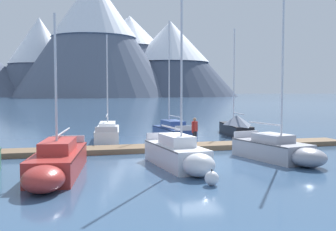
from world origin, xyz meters
TOP-DOWN VIEW (x-y plane):
  - ground_plane at (0.00, 0.00)m, footprint 700.00×700.00m
  - mountain_central_massif at (-23.29, 226.94)m, footprint 58.26×58.26m
  - mountain_shoulder_ridge at (7.17, 207.75)m, footprint 88.59×88.59m
  - mountain_east_summit at (30.12, 229.43)m, footprint 95.91×95.91m
  - mountain_rear_spur at (52.59, 214.54)m, footprint 80.74×80.74m
  - dock at (0.00, 4.00)m, footprint 22.88×2.40m
  - sailboat_second_berth at (-6.93, -2.28)m, footprint 2.67×7.66m
  - sailboat_mid_dock_port at (-3.72, 9.12)m, footprint 2.28×6.87m
  - sailboat_mid_dock_starboard at (-1.34, -1.67)m, footprint 2.22×5.93m
  - sailboat_far_berth at (1.31, 10.22)m, footprint 2.31×6.28m
  - sailboat_outer_slip at (4.21, -1.10)m, footprint 3.05×5.94m
  - sailboat_end_of_dock at (6.78, 10.65)m, footprint 2.36×7.09m
  - person_on_dock at (1.13, 3.67)m, footprint 0.46×0.43m
  - mooring_buoy_channel_marker at (-1.04, -5.36)m, footprint 0.56×0.56m

SIDE VIEW (x-z plane):
  - ground_plane at x=0.00m, z-range 0.00..0.00m
  - dock at x=0.00m, z-range 0.00..0.30m
  - mooring_buoy_channel_marker at x=-1.04m, z-range -0.04..0.60m
  - sailboat_far_berth at x=1.31m, z-range -3.99..5.10m
  - sailboat_outer_slip at x=4.21m, z-range -3.79..4.97m
  - sailboat_mid_dock_port at x=-3.72m, z-range -3.21..4.42m
  - sailboat_second_berth at x=-6.93m, z-range -2.85..4.08m
  - sailboat_mid_dock_starboard at x=-1.34m, z-range -3.63..4.94m
  - sailboat_end_of_dock at x=6.78m, z-range -3.56..5.16m
  - person_on_dock at x=1.13m, z-range 0.42..2.11m
  - mountain_rear_spur at x=52.59m, z-range 1.56..46.60m
  - mountain_central_massif at x=-23.29m, z-range 1.74..47.78m
  - mountain_east_summit at x=30.12m, z-range 0.90..50.74m
  - mountain_shoulder_ridge at x=7.17m, z-range 2.04..68.25m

